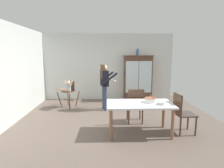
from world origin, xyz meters
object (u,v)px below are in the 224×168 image
adult_person (105,82)px  serving_bowl (161,103)px  dining_chair_far_side (135,103)px  dining_chair_right_end (181,111)px  china_cabinet (138,78)px  ceramic_vase (138,52)px  birthday_cake (150,100)px  high_chair_with_toddler (68,89)px  dining_table (140,107)px

adult_person → serving_bowl: size_ratio=8.50×
dining_chair_far_side → dining_chair_right_end: 1.18m
china_cabinet → dining_chair_far_side: china_cabinet is taller
ceramic_vase → china_cabinet: bearing=-10.5°
birthday_cake → serving_bowl: 0.28m
high_chair_with_toddler → serving_bowl: (2.56, -2.41, 0.11)m
china_cabinet → birthday_cake: 3.12m
china_cabinet → adult_person: bearing=-136.5°
china_cabinet → dining_chair_right_end: 3.25m
high_chair_with_toddler → serving_bowl: bearing=-13.9°
ceramic_vase → high_chair_with_toddler: 3.04m
china_cabinet → serving_bowl: bearing=-91.1°
china_cabinet → ceramic_vase: bearing=169.5°
china_cabinet → ceramic_vase: size_ratio=6.74×
china_cabinet → high_chair_with_toddler: china_cabinet is taller
birthday_cake → dining_chair_right_end: dining_chair_right_end is taller
china_cabinet → adult_person: (-1.34, -1.27, 0.05)m
high_chair_with_toddler → dining_chair_far_side: size_ratio=0.99×
china_cabinet → dining_table: size_ratio=1.17×
high_chair_with_toddler → dining_table: 3.10m
china_cabinet → high_chair_with_toddler: 2.78m
adult_person → dining_table: bearing=-173.2°
dining_chair_far_side → ceramic_vase: bearing=-100.1°
dining_chair_far_side → china_cabinet: bearing=-100.6°
dining_table → high_chair_with_toddler: bearing=132.7°
high_chair_with_toddler → birthday_cake: bearing=-13.7°
adult_person → dining_chair_right_end: bearing=-153.3°
birthday_cake → dining_chair_far_side: (-0.25, 0.58, -0.24)m
china_cabinet → ceramic_vase: (-0.02, 0.00, 1.02)m
adult_person → birthday_cake: (1.08, -1.83, -0.17)m
dining_table → birthday_cake: 0.31m
ceramic_vase → high_chair_with_toddler: size_ratio=0.28×
serving_bowl → dining_chair_far_side: dining_chair_far_side is taller
high_chair_with_toddler → dining_chair_far_side: 2.67m
china_cabinet → birthday_cake: china_cabinet is taller
adult_person → birthday_cake: 2.13m
china_cabinet → dining_table: bearing=-99.4°
dining_table → dining_chair_far_side: bearing=88.9°
birthday_cake → china_cabinet: bearing=85.3°
dining_table → birthday_cake: (0.27, 0.07, 0.15)m
high_chair_with_toddler → dining_chair_right_end: 3.85m
ceramic_vase → dining_chair_far_side: bearing=-101.0°
serving_bowl → dining_chair_right_end: bearing=12.0°
birthday_cake → dining_table: bearing=-166.1°
adult_person → dining_table: size_ratio=0.99×
china_cabinet → dining_chair_right_end: bearing=-81.8°
china_cabinet → high_chair_with_toddler: (-2.62, -0.89, -0.26)m
high_chair_with_toddler → dining_table: size_ratio=0.61×
birthday_cake → dining_chair_far_side: bearing=113.8°
high_chair_with_toddler → dining_chair_right_end: size_ratio=0.99×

